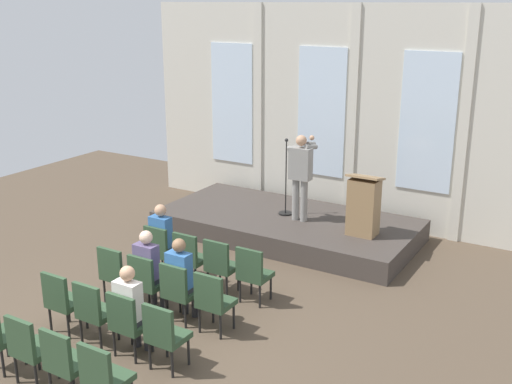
{
  "coord_description": "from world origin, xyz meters",
  "views": [
    {
      "loc": [
        5.49,
        -5.27,
        4.55
      ],
      "look_at": [
        0.1,
        3.74,
        1.3
      ],
      "focal_mm": 43.69,
      "sensor_mm": 36.0,
      "label": 1
    }
  ],
  "objects_px": {
    "chair_r1_c3": "(213,299)",
    "chair_r3_c3": "(103,375)",
    "mic_stand": "(286,198)",
    "chair_r2_c0": "(62,299)",
    "audience_r0_c0": "(163,236)",
    "chair_r0_c2": "(220,263)",
    "audience_r1_c1": "(149,266)",
    "chair_r3_c1": "(29,346)",
    "audience_r1_c2": "(182,275)",
    "chair_r1_c2": "(179,289)",
    "chair_r0_c1": "(189,256)",
    "chair_r2_c1": "(94,309)",
    "chair_r0_c3": "(253,271)",
    "chair_r0_c0": "(160,248)",
    "speaker": "(301,171)",
    "chair_r2_c2": "(128,321)",
    "chair_r3_c2": "(65,360)",
    "chair_r1_c0": "(116,271)",
    "chair_r2_c3": "(164,333)",
    "chair_r1_c1": "(146,280)",
    "audience_r2_c2": "(131,305)",
    "lectern": "(364,206)"
  },
  "relations": [
    {
      "from": "chair_r1_c0",
      "to": "audience_r1_c2",
      "type": "relative_size",
      "value": 0.72
    },
    {
      "from": "audience_r2_c2",
      "to": "chair_r1_c0",
      "type": "bearing_deg",
      "value": 140.72
    },
    {
      "from": "chair_r0_c0",
      "to": "speaker",
      "type": "bearing_deg",
      "value": 65.89
    },
    {
      "from": "speaker",
      "to": "audience_r2_c2",
      "type": "distance_m",
      "value": 4.88
    },
    {
      "from": "chair_r0_c3",
      "to": "audience_r2_c2",
      "type": "height_order",
      "value": "audience_r2_c2"
    },
    {
      "from": "lectern",
      "to": "chair_r1_c1",
      "type": "relative_size",
      "value": 1.23
    },
    {
      "from": "audience_r0_c0",
      "to": "chair_r2_c0",
      "type": "relative_size",
      "value": 1.38
    },
    {
      "from": "chair_r3_c1",
      "to": "audience_r1_c2",
      "type": "bearing_deg",
      "value": 74.79
    },
    {
      "from": "chair_r2_c1",
      "to": "chair_r2_c0",
      "type": "bearing_deg",
      "value": 180.0
    },
    {
      "from": "chair_r0_c0",
      "to": "audience_r1_c2",
      "type": "xyz_separation_m",
      "value": [
        1.22,
        -1.0,
        0.19
      ]
    },
    {
      "from": "chair_r0_c1",
      "to": "chair_r0_c2",
      "type": "bearing_deg",
      "value": 0.0
    },
    {
      "from": "mic_stand",
      "to": "lectern",
      "type": "xyz_separation_m",
      "value": [
        1.75,
        -0.28,
        0.22
      ]
    },
    {
      "from": "audience_r1_c1",
      "to": "chair_r1_c3",
      "type": "relative_size",
      "value": 1.39
    },
    {
      "from": "chair_r2_c0",
      "to": "chair_r0_c0",
      "type": "bearing_deg",
      "value": 90.0
    },
    {
      "from": "chair_r0_c1",
      "to": "audience_r2_c2",
      "type": "relative_size",
      "value": 0.73
    },
    {
      "from": "chair_r1_c0",
      "to": "chair_r1_c1",
      "type": "bearing_deg",
      "value": 0.0
    },
    {
      "from": "chair_r2_c3",
      "to": "chair_r3_c3",
      "type": "height_order",
      "value": "same"
    },
    {
      "from": "chair_r0_c3",
      "to": "audience_r1_c1",
      "type": "xyz_separation_m",
      "value": [
        -1.22,
        -1.0,
        0.19
      ]
    },
    {
      "from": "chair_r1_c2",
      "to": "chair_r1_c3",
      "type": "bearing_deg",
      "value": 0.0
    },
    {
      "from": "chair_r1_c0",
      "to": "chair_r2_c3",
      "type": "distance_m",
      "value": 2.12
    },
    {
      "from": "audience_r0_c0",
      "to": "chair_r2_c2",
      "type": "xyz_separation_m",
      "value": [
        1.22,
        -2.24,
        -0.19
      ]
    },
    {
      "from": "chair_r1_c1",
      "to": "chair_r0_c3",
      "type": "bearing_deg",
      "value": 41.53
    },
    {
      "from": "chair_r2_c1",
      "to": "chair_r0_c1",
      "type": "bearing_deg",
      "value": 90.0
    },
    {
      "from": "chair_r1_c0",
      "to": "audience_r1_c2",
      "type": "height_order",
      "value": "audience_r1_c2"
    },
    {
      "from": "chair_r1_c3",
      "to": "chair_r3_c3",
      "type": "distance_m",
      "value": 2.16
    },
    {
      "from": "chair_r0_c2",
      "to": "chair_r2_c0",
      "type": "height_order",
      "value": "same"
    },
    {
      "from": "chair_r3_c1",
      "to": "chair_r0_c1",
      "type": "bearing_deg",
      "value": 90.0
    },
    {
      "from": "speaker",
      "to": "audience_r0_c0",
      "type": "distance_m",
      "value": 3.03
    },
    {
      "from": "lectern",
      "to": "audience_r1_c1",
      "type": "bearing_deg",
      "value": -118.36
    },
    {
      "from": "chair_r1_c0",
      "to": "chair_r2_c0",
      "type": "height_order",
      "value": "same"
    },
    {
      "from": "chair_r2_c1",
      "to": "mic_stand",
      "type": "bearing_deg",
      "value": 87.55
    },
    {
      "from": "audience_r1_c2",
      "to": "chair_r2_c2",
      "type": "relative_size",
      "value": 1.39
    },
    {
      "from": "chair_r0_c3",
      "to": "audience_r1_c1",
      "type": "relative_size",
      "value": 0.72
    },
    {
      "from": "chair_r0_c3",
      "to": "chair_r1_c2",
      "type": "height_order",
      "value": "same"
    },
    {
      "from": "chair_r2_c0",
      "to": "chair_r3_c3",
      "type": "xyz_separation_m",
      "value": [
        1.83,
        -1.08,
        0.0
      ]
    },
    {
      "from": "chair_r2_c2",
      "to": "chair_r3_c2",
      "type": "height_order",
      "value": "same"
    },
    {
      "from": "chair_r0_c0",
      "to": "chair_r1_c3",
      "type": "bearing_deg",
      "value": -30.56
    },
    {
      "from": "chair_r2_c3",
      "to": "chair_r3_c2",
      "type": "bearing_deg",
      "value": -119.44
    },
    {
      "from": "speaker",
      "to": "chair_r2_c2",
      "type": "bearing_deg",
      "value": -90.17
    },
    {
      "from": "audience_r0_c0",
      "to": "audience_r2_c2",
      "type": "bearing_deg",
      "value": -60.55
    },
    {
      "from": "speaker",
      "to": "chair_r3_c3",
      "type": "height_order",
      "value": "speaker"
    },
    {
      "from": "chair_r1_c2",
      "to": "audience_r2_c2",
      "type": "height_order",
      "value": "audience_r2_c2"
    },
    {
      "from": "speaker",
      "to": "chair_r2_c1",
      "type": "xyz_separation_m",
      "value": [
        -0.62,
        -4.92,
        -0.87
      ]
    },
    {
      "from": "mic_stand",
      "to": "chair_r2_c0",
      "type": "bearing_deg",
      "value": -99.24
    },
    {
      "from": "chair_r1_c3",
      "to": "chair_r2_c1",
      "type": "relative_size",
      "value": 1.0
    },
    {
      "from": "chair_r1_c1",
      "to": "audience_r1_c2",
      "type": "height_order",
      "value": "audience_r1_c2"
    },
    {
      "from": "chair_r0_c2",
      "to": "audience_r1_c1",
      "type": "xyz_separation_m",
      "value": [
        -0.61,
        -1.0,
        0.19
      ]
    },
    {
      "from": "audience_r0_c0",
      "to": "chair_r3_c3",
      "type": "xyz_separation_m",
      "value": [
        1.83,
        -3.32,
        -0.19
      ]
    },
    {
      "from": "mic_stand",
      "to": "chair_r2_c0",
      "type": "xyz_separation_m",
      "value": [
        -0.83,
        -5.09,
        -0.22
      ]
    },
    {
      "from": "chair_r1_c2",
      "to": "chair_r2_c1",
      "type": "relative_size",
      "value": 1.0
    }
  ]
}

